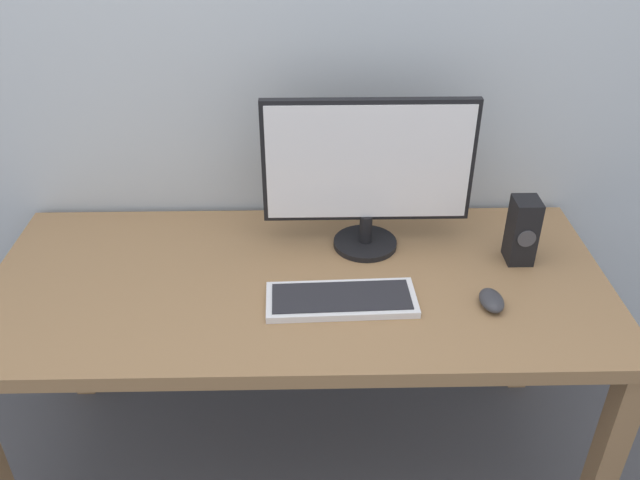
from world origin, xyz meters
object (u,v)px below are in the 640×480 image
desk (299,303)px  mouse (492,300)px  monitor (368,170)px  keyboard_primary (341,299)px  speaker_right (522,231)px

desk → mouse: (0.48, -0.13, 0.10)m
mouse → monitor: bearing=132.8°
desk → keyboard_primary: bearing=-44.9°
monitor → mouse: 0.47m
desk → keyboard_primary: size_ratio=4.30×
monitor → mouse: monitor is taller
mouse → speaker_right: bearing=57.0°
speaker_right → mouse: bearing=-120.8°
mouse → speaker_right: speaker_right is taller
desk → keyboard_primary: (0.11, -0.11, 0.09)m
desk → speaker_right: bearing=7.3°
keyboard_primary → mouse: (0.38, -0.02, 0.01)m
speaker_right → keyboard_primary: bearing=-159.5°
desk → keyboard_primary: 0.18m
mouse → speaker_right: (0.12, 0.21, 0.08)m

